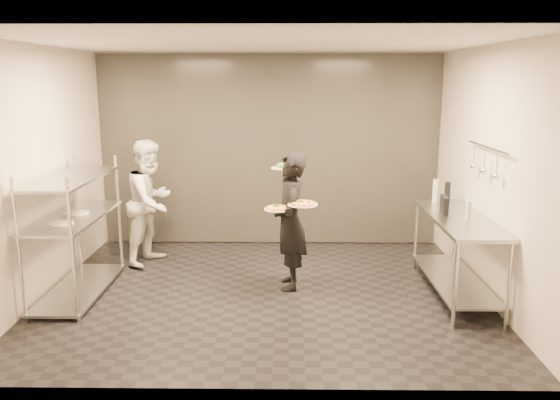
{
  "coord_description": "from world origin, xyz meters",
  "views": [
    {
      "loc": [
        0.26,
        -5.93,
        2.43
      ],
      "look_at": [
        0.18,
        0.03,
        1.1
      ],
      "focal_mm": 35.0,
      "sensor_mm": 36.0,
      "label": 1
    }
  ],
  "objects_px": {
    "prep_counter": "(457,242)",
    "pizza_plate_far": "(303,204)",
    "salad_plate": "(281,166)",
    "pos_monitor": "(444,205)",
    "bottle_green": "(436,190)",
    "bottle_clear": "(469,210)",
    "pizza_plate_near": "(278,208)",
    "waiter": "(290,222)",
    "pass_rack": "(75,229)",
    "bottle_dark": "(447,192)",
    "chef": "(151,202)"
  },
  "relations": [
    {
      "from": "waiter",
      "to": "bottle_green",
      "type": "height_order",
      "value": "waiter"
    },
    {
      "from": "pizza_plate_far",
      "to": "pizza_plate_near",
      "type": "bearing_deg",
      "value": 173.59
    },
    {
      "from": "waiter",
      "to": "salad_plate",
      "type": "height_order",
      "value": "waiter"
    },
    {
      "from": "bottle_green",
      "to": "bottle_clear",
      "type": "bearing_deg",
      "value": -82.11
    },
    {
      "from": "pizza_plate_far",
      "to": "salad_plate",
      "type": "relative_size",
      "value": 1.33
    },
    {
      "from": "pizza_plate_near",
      "to": "bottle_clear",
      "type": "distance_m",
      "value": 2.1
    },
    {
      "from": "pass_rack",
      "to": "bottle_green",
      "type": "xyz_separation_m",
      "value": [
        4.28,
        0.8,
        0.29
      ]
    },
    {
      "from": "pizza_plate_far",
      "to": "bottle_dark",
      "type": "relative_size",
      "value": 1.36
    },
    {
      "from": "pizza_plate_far",
      "to": "bottle_green",
      "type": "xyz_separation_m",
      "value": [
        1.7,
        0.83,
        -0.01
      ]
    },
    {
      "from": "pizza_plate_far",
      "to": "pass_rack",
      "type": "bearing_deg",
      "value": 179.33
    },
    {
      "from": "bottle_green",
      "to": "waiter",
      "type": "bearing_deg",
      "value": -161.94
    },
    {
      "from": "bottle_clear",
      "to": "bottle_green",
      "type": "bearing_deg",
      "value": 97.89
    },
    {
      "from": "pizza_plate_near",
      "to": "salad_plate",
      "type": "relative_size",
      "value": 1.21
    },
    {
      "from": "pizza_plate_far",
      "to": "salad_plate",
      "type": "xyz_separation_m",
      "value": [
        -0.24,
        0.55,
        0.33
      ]
    },
    {
      "from": "prep_counter",
      "to": "pizza_plate_far",
      "type": "xyz_separation_m",
      "value": [
        -1.75,
        -0.03,
        0.45
      ]
    },
    {
      "from": "pizza_plate_far",
      "to": "bottle_clear",
      "type": "relative_size",
      "value": 1.65
    },
    {
      "from": "prep_counter",
      "to": "pizza_plate_near",
      "type": "xyz_separation_m",
      "value": [
        -2.02,
        -0.0,
        0.39
      ]
    },
    {
      "from": "waiter",
      "to": "bottle_clear",
      "type": "xyz_separation_m",
      "value": [
        1.95,
        -0.3,
        0.22
      ]
    },
    {
      "from": "chef",
      "to": "salad_plate",
      "type": "distance_m",
      "value": 1.92
    },
    {
      "from": "pizza_plate_near",
      "to": "pos_monitor",
      "type": "relative_size",
      "value": 1.11
    },
    {
      "from": "pass_rack",
      "to": "pos_monitor",
      "type": "xyz_separation_m",
      "value": [
        4.21,
        0.17,
        0.25
      ]
    },
    {
      "from": "prep_counter",
      "to": "bottle_green",
      "type": "xyz_separation_m",
      "value": [
        -0.05,
        0.8,
        0.43
      ]
    },
    {
      "from": "pos_monitor",
      "to": "bottle_dark",
      "type": "bearing_deg",
      "value": 77.61
    },
    {
      "from": "pizza_plate_far",
      "to": "bottle_green",
      "type": "distance_m",
      "value": 1.89
    },
    {
      "from": "salad_plate",
      "to": "bottle_clear",
      "type": "distance_m",
      "value": 2.18
    },
    {
      "from": "pos_monitor",
      "to": "bottle_dark",
      "type": "height_order",
      "value": "bottle_dark"
    },
    {
      "from": "waiter",
      "to": "bottle_green",
      "type": "distance_m",
      "value": 1.94
    },
    {
      "from": "salad_plate",
      "to": "pos_monitor",
      "type": "bearing_deg",
      "value": -10.56
    },
    {
      "from": "pos_monitor",
      "to": "chef",
      "type": "bearing_deg",
      "value": 171.98
    },
    {
      "from": "prep_counter",
      "to": "pizza_plate_near",
      "type": "distance_m",
      "value": 2.06
    },
    {
      "from": "salad_plate",
      "to": "bottle_clear",
      "type": "xyz_separation_m",
      "value": [
        2.06,
        -0.61,
        -0.38
      ]
    },
    {
      "from": "prep_counter",
      "to": "waiter",
      "type": "relative_size",
      "value": 1.12
    },
    {
      "from": "pizza_plate_far",
      "to": "pos_monitor",
      "type": "height_order",
      "value": "pos_monitor"
    },
    {
      "from": "pass_rack",
      "to": "bottle_clear",
      "type": "height_order",
      "value": "pass_rack"
    },
    {
      "from": "waiter",
      "to": "pizza_plate_near",
      "type": "relative_size",
      "value": 5.29
    },
    {
      "from": "waiter",
      "to": "pizza_plate_far",
      "type": "distance_m",
      "value": 0.38
    },
    {
      "from": "pizza_plate_near",
      "to": "salad_plate",
      "type": "height_order",
      "value": "salad_plate"
    },
    {
      "from": "pass_rack",
      "to": "salad_plate",
      "type": "xyz_separation_m",
      "value": [
        2.34,
        0.52,
        0.63
      ]
    },
    {
      "from": "chef",
      "to": "pizza_plate_far",
      "type": "xyz_separation_m",
      "value": [
        1.98,
        -1.13,
        0.25
      ]
    },
    {
      "from": "bottle_clear",
      "to": "waiter",
      "type": "bearing_deg",
      "value": 171.29
    },
    {
      "from": "bottle_green",
      "to": "pizza_plate_far",
      "type": "bearing_deg",
      "value": -153.84
    },
    {
      "from": "pizza_plate_near",
      "to": "pos_monitor",
      "type": "xyz_separation_m",
      "value": [
        1.9,
        0.17,
        0.01
      ]
    },
    {
      "from": "bottle_green",
      "to": "bottle_clear",
      "type": "distance_m",
      "value": 0.9
    },
    {
      "from": "chef",
      "to": "prep_counter",
      "type": "bearing_deg",
      "value": -86.22
    },
    {
      "from": "chef",
      "to": "pass_rack",
      "type": "bearing_deg",
      "value": 171.66
    },
    {
      "from": "prep_counter",
      "to": "salad_plate",
      "type": "xyz_separation_m",
      "value": [
        -1.99,
        0.52,
        0.78
      ]
    },
    {
      "from": "pass_rack",
      "to": "pos_monitor",
      "type": "relative_size",
      "value": 5.87
    },
    {
      "from": "pos_monitor",
      "to": "waiter",
      "type": "bearing_deg",
      "value": -174.65
    },
    {
      "from": "chef",
      "to": "bottle_dark",
      "type": "bearing_deg",
      "value": -74.37
    },
    {
      "from": "pizza_plate_far",
      "to": "pos_monitor",
      "type": "relative_size",
      "value": 1.22
    }
  ]
}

